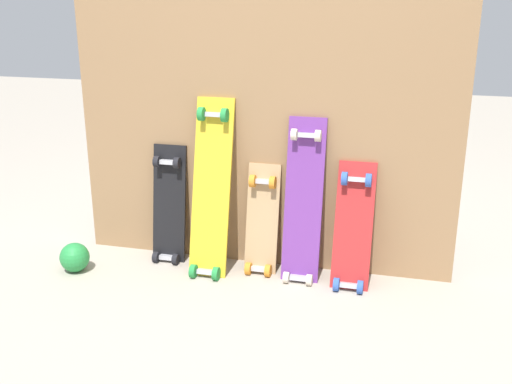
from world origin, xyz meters
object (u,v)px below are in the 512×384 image
at_px(skateboard_yellow, 211,194).
at_px(skateboard_natural, 262,225).
at_px(skateboard_black, 169,210).
at_px(skateboard_purple, 303,207).
at_px(skateboard_red, 353,232).
at_px(rubber_ball, 75,257).

height_order(skateboard_yellow, skateboard_natural, skateboard_yellow).
distance_m(skateboard_black, skateboard_yellow, 0.31).
bearing_deg(skateboard_black, skateboard_purple, -2.48).
xyz_separation_m(skateboard_black, skateboard_purple, (0.75, -0.03, 0.09)).
distance_m(skateboard_black, skateboard_red, 1.01).
relative_size(skateboard_natural, rubber_ball, 4.06).
xyz_separation_m(skateboard_black, skateboard_yellow, (0.27, -0.07, 0.14)).
distance_m(skateboard_black, rubber_ball, 0.56).
bearing_deg(rubber_ball, skateboard_yellow, 17.02).
bearing_deg(skateboard_natural, skateboard_yellow, -168.70).
height_order(skateboard_natural, skateboard_red, skateboard_red).
relative_size(skateboard_black, skateboard_yellow, 0.73).
bearing_deg(skateboard_red, rubber_ball, -171.03).
distance_m(skateboard_yellow, rubber_ball, 0.81).
bearing_deg(skateboard_yellow, skateboard_natural, 11.30).
bearing_deg(skateboard_yellow, skateboard_red, 1.01).
relative_size(skateboard_black, rubber_ball, 4.50).
xyz_separation_m(skateboard_yellow, skateboard_purple, (0.48, 0.03, -0.04)).
bearing_deg(skateboard_yellow, skateboard_purple, 3.97).
height_order(skateboard_black, skateboard_purple, skateboard_purple).
relative_size(skateboard_black, skateboard_natural, 1.11).
xyz_separation_m(skateboard_black, skateboard_natural, (0.53, -0.01, -0.03)).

